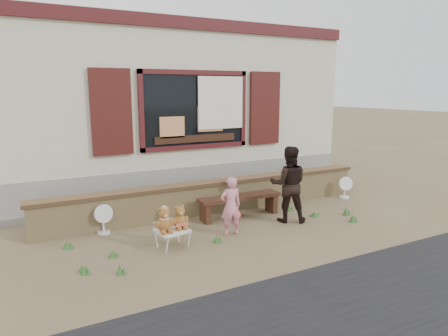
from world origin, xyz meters
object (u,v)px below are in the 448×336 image
folding_chair (172,231)px  teddy_bear_right (180,216)px  bench (240,201)px  teddy_bear_left (164,219)px  adult (289,184)px  child (231,206)px

folding_chair → teddy_bear_right: bearing=-0.0°
bench → teddy_bear_left: bearing=-154.2°
bench → adult: bearing=-42.6°
teddy_bear_right → child: (0.95, 0.04, 0.03)m
teddy_bear_left → bench: bearing=15.3°
bench → adult: size_ratio=1.18×
teddy_bear_left → child: child is taller
teddy_bear_left → adult: size_ratio=0.28×
bench → teddy_bear_left: size_ratio=4.18×
child → adult: size_ratio=0.71×
adult → child: bearing=37.0°
folding_chair → child: child is taller
adult → teddy_bear_right: bearing=35.4°
teddy_bear_left → adult: (2.55, 0.22, 0.23)m
folding_chair → teddy_bear_right: teddy_bear_right is taller
folding_chair → adult: (2.41, 0.20, 0.46)m
teddy_bear_left → teddy_bear_right: bearing=0.0°
bench → child: child is taller
bench → teddy_bear_left: (-1.86, -0.87, 0.18)m
bench → child: bearing=-128.0°
bench → child: size_ratio=1.66×
folding_chair → child: size_ratio=0.52×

